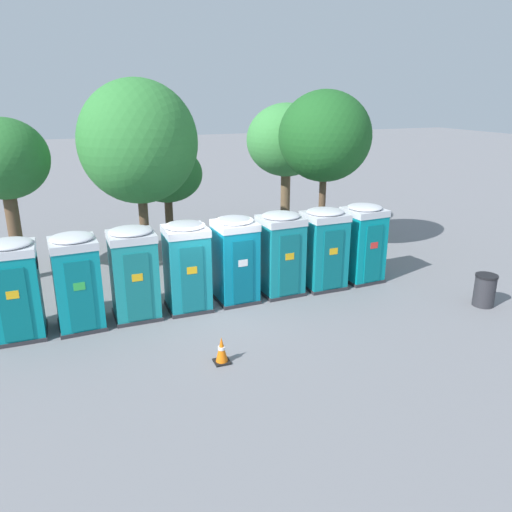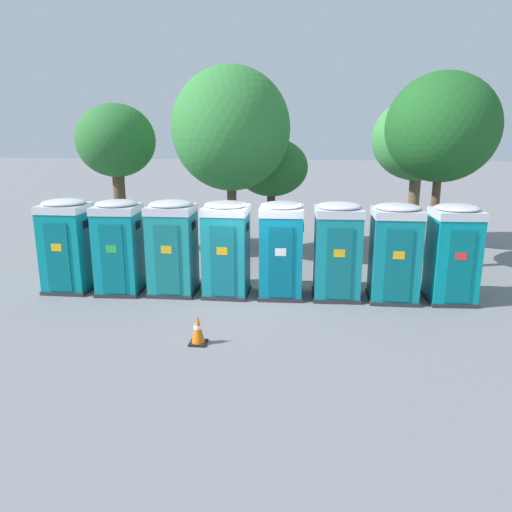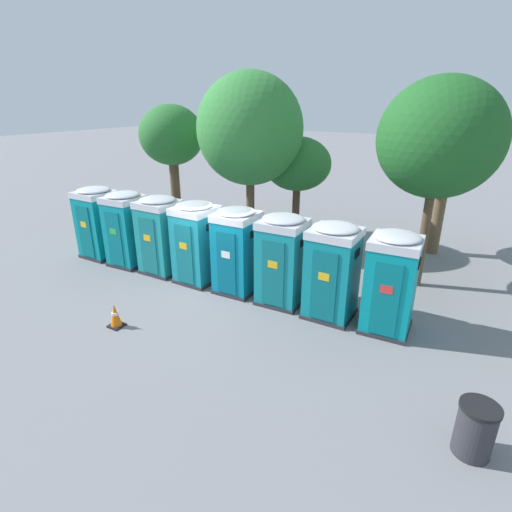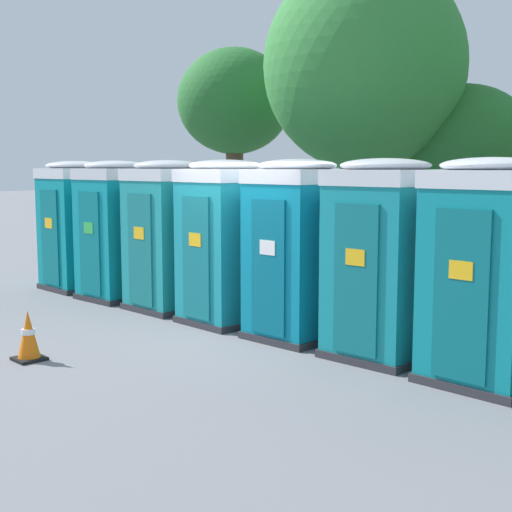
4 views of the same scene
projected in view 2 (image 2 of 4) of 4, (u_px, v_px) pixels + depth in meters
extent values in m
plane|color=slate|center=(253.00, 298.00, 13.26)|extent=(120.00, 120.00, 0.00)
cube|color=#2D2D33|center=(72.00, 288.00, 13.94)|extent=(1.23, 1.20, 0.10)
cube|color=#09838D|center=(68.00, 250.00, 13.67)|extent=(1.17, 1.14, 2.10)
cube|color=#07666E|center=(58.00, 258.00, 13.12)|extent=(0.64, 0.03, 1.85)
cube|color=yellow|center=(56.00, 248.00, 13.04)|extent=(0.28, 0.01, 0.20)
cube|color=black|center=(87.00, 224.00, 13.42)|extent=(0.03, 0.36, 0.20)
cube|color=silver|center=(64.00, 208.00, 13.38)|extent=(1.21, 1.18, 0.20)
ellipsoid|color=silver|center=(63.00, 202.00, 13.34)|extent=(1.15, 1.12, 0.18)
cube|color=#2D2D33|center=(122.00, 290.00, 13.77)|extent=(1.23, 1.26, 0.10)
cube|color=#0B8B98|center=(119.00, 251.00, 13.50)|extent=(1.17, 1.20, 2.10)
cube|color=#096C76|center=(112.00, 259.00, 12.95)|extent=(0.61, 0.06, 1.85)
cube|color=green|center=(111.00, 249.00, 12.86)|extent=(0.28, 0.02, 0.20)
cube|color=black|center=(138.00, 225.00, 13.28)|extent=(0.04, 0.36, 0.20)
cube|color=silver|center=(116.00, 209.00, 13.21)|extent=(1.20, 1.23, 0.20)
ellipsoid|color=silver|center=(116.00, 203.00, 13.17)|extent=(1.14, 1.17, 0.18)
cube|color=#2D2D33|center=(174.00, 290.00, 13.71)|extent=(1.24, 1.21, 0.10)
cube|color=teal|center=(173.00, 252.00, 13.43)|extent=(1.18, 1.15, 2.10)
cube|color=#136D70|center=(167.00, 260.00, 12.89)|extent=(0.64, 0.03, 1.85)
cube|color=yellow|center=(166.00, 250.00, 12.80)|extent=(0.28, 0.01, 0.20)
cube|color=black|center=(194.00, 225.00, 13.19)|extent=(0.03, 0.36, 0.20)
cube|color=silver|center=(171.00, 209.00, 13.15)|extent=(1.22, 1.18, 0.20)
ellipsoid|color=silver|center=(171.00, 204.00, 13.11)|extent=(1.16, 1.13, 0.18)
cube|color=#2D2D33|center=(227.00, 292.00, 13.56)|extent=(1.20, 1.21, 0.10)
cube|color=teal|center=(226.00, 253.00, 13.28)|extent=(1.14, 1.15, 2.10)
cube|color=#116B76|center=(222.00, 261.00, 12.74)|extent=(0.62, 0.03, 1.85)
cube|color=yellow|center=(222.00, 251.00, 12.65)|extent=(0.28, 0.01, 0.20)
cube|color=black|center=(248.00, 226.00, 13.03)|extent=(0.03, 0.36, 0.20)
cube|color=silver|center=(226.00, 210.00, 13.00)|extent=(1.18, 1.18, 0.20)
ellipsoid|color=silver|center=(226.00, 205.00, 12.96)|extent=(1.12, 1.13, 0.18)
cube|color=#2D2D33|center=(281.00, 293.00, 13.46)|extent=(1.20, 1.24, 0.10)
cube|color=#097A99|center=(281.00, 254.00, 13.18)|extent=(1.14, 1.18, 2.10)
cube|color=#075F78|center=(281.00, 263.00, 12.64)|extent=(0.61, 0.05, 1.85)
cube|color=white|center=(281.00, 252.00, 12.55)|extent=(0.28, 0.02, 0.20)
cube|color=black|center=(303.00, 227.00, 12.96)|extent=(0.04, 0.36, 0.20)
cube|color=silver|center=(282.00, 211.00, 12.90)|extent=(1.18, 1.21, 0.20)
ellipsoid|color=silver|center=(282.00, 205.00, 12.86)|extent=(1.12, 1.15, 0.18)
cube|color=#2D2D33|center=(335.00, 295.00, 13.34)|extent=(1.27, 1.25, 0.10)
cube|color=teal|center=(337.00, 255.00, 13.07)|extent=(1.21, 1.19, 2.10)
cube|color=#0E666F|center=(339.00, 264.00, 12.52)|extent=(0.64, 0.06, 1.85)
cube|color=yellow|center=(339.00, 253.00, 12.43)|extent=(0.28, 0.02, 0.20)
cube|color=black|center=(361.00, 228.00, 12.84)|extent=(0.04, 0.36, 0.20)
cube|color=silver|center=(339.00, 212.00, 12.78)|extent=(1.25, 1.23, 0.20)
ellipsoid|color=silver|center=(339.00, 206.00, 12.74)|extent=(1.19, 1.17, 0.18)
cube|color=#2D2D33|center=(391.00, 297.00, 13.15)|extent=(1.25, 1.21, 0.10)
cube|color=#0D7F89|center=(394.00, 257.00, 12.87)|extent=(1.19, 1.15, 2.10)
cube|color=#0A636B|center=(398.00, 266.00, 12.33)|extent=(0.65, 0.04, 1.85)
cube|color=yellow|center=(399.00, 255.00, 12.24)|extent=(0.28, 0.01, 0.20)
cube|color=black|center=(421.00, 230.00, 12.63)|extent=(0.03, 0.36, 0.20)
cube|color=silver|center=(397.00, 213.00, 12.59)|extent=(1.22, 1.19, 0.20)
ellipsoid|color=silver|center=(398.00, 207.00, 12.55)|extent=(1.17, 1.13, 0.18)
cube|color=#2D2D33|center=(448.00, 299.00, 13.05)|extent=(1.24, 1.27, 0.10)
cube|color=#078D97|center=(452.00, 258.00, 12.78)|extent=(1.18, 1.21, 2.10)
cube|color=#076E76|center=(460.00, 267.00, 12.23)|extent=(0.61, 0.07, 1.85)
cube|color=red|center=(461.00, 256.00, 12.14)|extent=(0.28, 0.03, 0.20)
cube|color=black|center=(478.00, 230.00, 12.57)|extent=(0.05, 0.36, 0.20)
cube|color=silver|center=(457.00, 214.00, 12.49)|extent=(1.22, 1.24, 0.20)
ellipsoid|color=silver|center=(457.00, 208.00, 12.45)|extent=(1.16, 1.18, 0.18)
cylinder|color=#4C3826|center=(271.00, 216.00, 18.58)|extent=(0.30, 0.30, 2.42)
ellipsoid|color=#286B2D|center=(271.00, 167.00, 18.14)|extent=(2.65, 2.65, 2.10)
cylinder|color=brown|center=(232.00, 211.00, 17.06)|extent=(0.32, 0.32, 3.25)
ellipsoid|color=#337F38|center=(231.00, 129.00, 16.38)|extent=(3.90, 3.90, 4.04)
cylinder|color=brown|center=(120.00, 207.00, 17.76)|extent=(0.42, 0.42, 3.28)
ellipsoid|color=#286B2D|center=(116.00, 140.00, 17.18)|extent=(2.71, 2.71, 2.50)
cylinder|color=brown|center=(413.00, 205.00, 18.72)|extent=(0.41, 0.41, 3.17)
ellipsoid|color=#3D8C42|center=(419.00, 139.00, 18.12)|extent=(3.35, 3.35, 3.02)
cylinder|color=brown|center=(434.00, 215.00, 15.58)|extent=(0.26, 0.26, 3.50)
ellipsoid|color=#1E5B23|center=(442.00, 127.00, 14.92)|extent=(3.35, 3.35, 3.26)
cube|color=black|center=(198.00, 343.00, 10.44)|extent=(0.36, 0.36, 0.04)
cone|color=orange|center=(198.00, 329.00, 10.36)|extent=(0.28, 0.28, 0.60)
cylinder|color=white|center=(198.00, 327.00, 10.35)|extent=(0.17, 0.17, 0.07)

